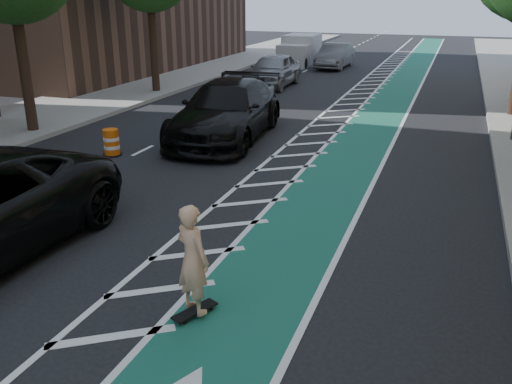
% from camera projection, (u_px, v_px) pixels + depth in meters
% --- Properties ---
extents(ground, '(120.00, 120.00, 0.00)m').
position_uv_depth(ground, '(85.00, 275.00, 9.45)').
color(ground, black).
rests_on(ground, ground).
extents(bike_lane, '(2.00, 90.00, 0.01)m').
position_uv_depth(bike_lane, '(358.00, 146.00, 17.29)').
color(bike_lane, '#1B5F4B').
rests_on(bike_lane, ground).
extents(buffer_strip, '(1.40, 90.00, 0.01)m').
position_uv_depth(buffer_strip, '(312.00, 142.00, 17.77)').
color(buffer_strip, silver).
rests_on(buffer_strip, ground).
extents(sidewalk_left, '(5.00, 90.00, 0.15)m').
position_uv_depth(sidewalk_left, '(41.00, 115.00, 21.29)').
color(sidewalk_left, gray).
rests_on(sidewalk_left, ground).
extents(curb_right, '(0.12, 90.00, 0.16)m').
position_uv_depth(curb_right, '(495.00, 156.00, 15.96)').
color(curb_right, gray).
rests_on(curb_right, ground).
extents(curb_left, '(0.12, 90.00, 0.16)m').
position_uv_depth(curb_left, '(93.00, 120.00, 20.50)').
color(curb_left, gray).
rests_on(curb_left, ground).
extents(skateboard, '(0.51, 0.78, 0.10)m').
position_uv_depth(skateboard, '(195.00, 311.00, 8.23)').
color(skateboard, black).
rests_on(skateboard, ground).
extents(skateboarder, '(0.74, 0.63, 1.72)m').
position_uv_depth(skateboarder, '(193.00, 259.00, 7.92)').
color(skateboarder, tan).
rests_on(skateboarder, skateboard).
extents(suv_far, '(3.18, 6.64, 1.87)m').
position_uv_depth(suv_far, '(227.00, 111.00, 17.95)').
color(suv_far, black).
rests_on(suv_far, ground).
extents(car_silver, '(2.02, 4.93, 1.67)m').
position_uv_depth(car_silver, '(273.00, 70.00, 27.94)').
color(car_silver, gray).
rests_on(car_silver, ground).
extents(car_grey, '(1.74, 4.69, 1.53)m').
position_uv_depth(car_grey, '(335.00, 56.00, 34.87)').
color(car_grey, slate).
rests_on(car_grey, ground).
extents(box_truck, '(2.19, 4.66, 1.92)m').
position_uv_depth(box_truck, '(300.00, 51.00, 36.55)').
color(box_truck, beige).
rests_on(box_truck, ground).
extents(barrel_a, '(0.59, 0.59, 0.80)m').
position_uv_depth(barrel_a, '(111.00, 143.00, 16.24)').
color(barrel_a, '#E45B0C').
rests_on(barrel_a, ground).
extents(barrel_b, '(0.69, 0.69, 0.95)m').
position_uv_depth(barrel_b, '(205.00, 113.00, 20.00)').
color(barrel_b, '#FF4F0D').
rests_on(barrel_b, ground).
extents(barrel_c, '(0.71, 0.71, 0.97)m').
position_uv_depth(barrel_c, '(252.00, 96.00, 23.09)').
color(barrel_c, '#E75A0C').
rests_on(barrel_c, ground).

